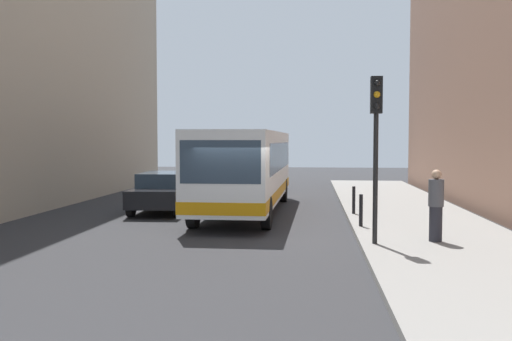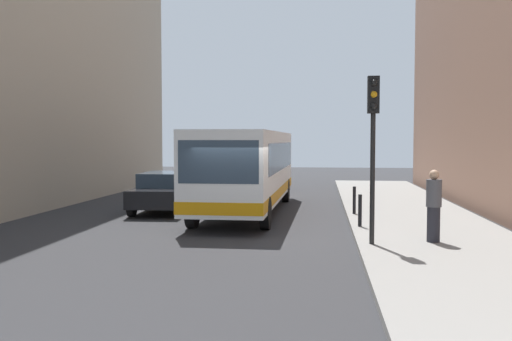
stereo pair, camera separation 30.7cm
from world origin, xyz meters
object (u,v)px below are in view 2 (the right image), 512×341
Objects in this scene: traffic_light at (373,128)px; pedestrian_near_signal at (434,206)px; bus at (248,166)px; car_beside_bus at (165,191)px; car_behind_bus at (262,176)px; bollard_mid at (354,200)px; bollard_near at (360,211)px.

traffic_light is 2.53m from pedestrian_near_signal.
bus reaches higher than car_beside_bus.
car_beside_bus is 9.74m from car_behind_bus.
bollard_mid is at bearing -37.23° from pedestrian_near_signal.
pedestrian_near_signal is at bearing 110.63° from car_behind_bus.
bus is at bearing 92.47° from car_behind_bus.
car_behind_bus is 4.64× the size of bollard_mid.
bus is 6.11× the size of pedestrian_near_signal.
bollard_mid is at bearing 91.01° from traffic_light.
car_beside_bus is 1.09× the size of traffic_light.
pedestrian_near_signal reaches higher than bollard_near.
pedestrian_near_signal is (1.66, -2.35, 0.44)m from bollard_near.
traffic_light reaches higher than bollard_mid.
bus reaches higher than bollard_near.
bus is 2.48× the size of car_beside_bus.
car_beside_bus is 10.04m from traffic_light.
bollard_mid is at bearing 90.00° from bollard_near.
car_behind_bus is 13.97m from bollard_near.
traffic_light is 4.32× the size of bollard_mid.
bollard_mid is 5.50m from pedestrian_near_signal.
car_behind_bus is 11.27m from bollard_mid.
car_beside_bus is 1.01× the size of car_behind_bus.
car_behind_bus is 2.43× the size of pedestrian_near_signal.
car_beside_bus reaches higher than bollard_mid.
car_beside_bus reaches higher than bollard_near.
bus is 4.20m from bollard_mid.
bollard_mid is at bearing 163.79° from bus.
car_behind_bus is at bearing -86.33° from bus.
bollard_near is (4.31, -13.29, -0.16)m from car_behind_bus.
traffic_light is at bearing -87.97° from bollard_near.
bus is at bearing 162.84° from bollard_mid.
bollard_near is at bearing 107.72° from car_behind_bus.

